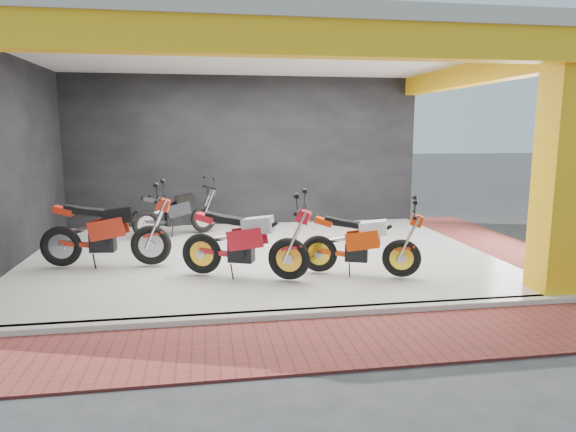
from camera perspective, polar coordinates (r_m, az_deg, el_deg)
The scene contains 15 objects.
ground at distance 7.35m, azimuth -1.46°, elevation -8.58°, with size 80.00×80.00×0.00m, color #2D2D30.
showroom_floor at distance 9.24m, azimuth -3.18°, elevation -4.46°, with size 8.00×6.00×0.10m, color white.
showroom_ceiling at distance 9.06m, azimuth -3.40°, elevation 17.88°, with size 8.40×6.40×0.20m, color beige.
back_wall at distance 12.06m, azimuth -4.87°, elevation 6.98°, with size 8.20×0.20×3.50m, color black.
left_wall at distance 9.47m, azimuth -28.89°, elevation 5.13°, with size 0.20×6.20×3.50m, color black.
corner_column at distance 7.77m, azimuth 27.99°, elevation 4.48°, with size 0.50×0.50×3.50m, color yellow.
header_beam_front at distance 6.08m, azimuth -0.23°, elevation 19.15°, with size 8.40×0.30×0.40m, color yellow.
header_beam_right at distance 10.25m, azimuth 20.27°, elevation 14.66°, with size 0.30×6.40×0.40m, color yellow.
floor_kerb at distance 6.38m, azimuth -0.18°, elevation -10.98°, with size 8.00×0.20×0.10m, color white.
paver_front at distance 5.68m, azimuth 1.12°, elevation -14.04°, with size 9.00×1.40×0.03m, color maroon.
paver_right at distance 10.85m, azimuth 22.95°, elevation -3.29°, with size 1.40×7.00×0.03m, color maroon.
moto_hero at distance 7.75m, azimuth 12.58°, elevation -2.61°, with size 1.92×0.71×1.17m, color #E83D09, non-canonical shape.
moto_row_a at distance 7.41m, azimuth 0.11°, elevation -2.50°, with size 2.09×0.78×1.28m, color red, non-canonical shape.
moto_row_b at distance 8.51m, azimuth -15.07°, elevation -1.06°, with size 2.18×0.81×1.33m, color red, non-canonical shape.
moto_row_d at distance 11.07m, azimuth -9.41°, elevation 1.10°, with size 1.91×0.71×1.16m, color black, non-canonical shape.
Camera 1 is at (-0.95, -6.91, 2.29)m, focal length 32.00 mm.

